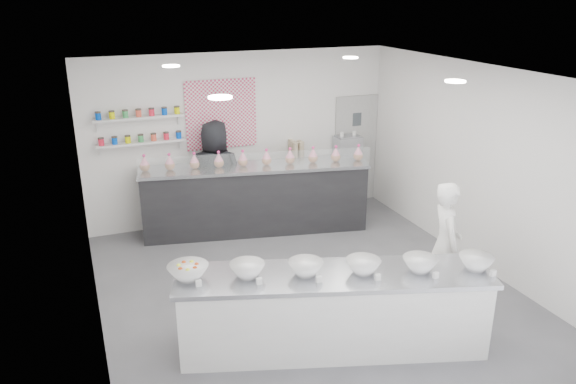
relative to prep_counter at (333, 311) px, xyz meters
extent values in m
plane|color=#515156|center=(0.25, 1.33, -0.49)|extent=(6.00, 6.00, 0.00)
plane|color=white|center=(0.25, 1.33, 2.51)|extent=(6.00, 6.00, 0.00)
plane|color=white|center=(0.25, 4.33, 1.01)|extent=(5.50, 0.00, 5.50)
plane|color=white|center=(-2.50, 1.33, 1.01)|extent=(0.00, 6.00, 6.00)
plane|color=white|center=(3.00, 1.33, 1.01)|extent=(0.00, 6.00, 6.00)
cube|color=#A1A09E|center=(2.55, 4.30, 0.56)|extent=(0.88, 0.04, 2.10)
cube|color=#CA2F59|center=(-0.10, 4.30, 1.46)|extent=(1.25, 0.03, 1.20)
cube|color=silver|center=(-1.50, 4.23, 1.11)|extent=(1.45, 0.22, 0.04)
cube|color=silver|center=(-1.50, 4.23, 1.53)|extent=(1.45, 0.22, 0.04)
cylinder|color=white|center=(-1.15, 0.33, 2.49)|extent=(0.24, 0.24, 0.02)
cylinder|color=white|center=(1.65, 0.33, 2.49)|extent=(0.24, 0.24, 0.02)
cylinder|color=white|center=(-1.15, 2.93, 2.49)|extent=(0.24, 0.24, 0.02)
cylinder|color=white|center=(1.65, 2.93, 2.49)|extent=(0.24, 0.24, 0.02)
cube|color=silver|center=(0.00, 0.00, 0.00)|extent=(3.65, 1.85, 0.97)
cube|color=black|center=(0.25, 3.57, 0.11)|extent=(3.90, 1.46, 1.19)
cube|color=white|center=(0.19, 3.24, 0.87)|extent=(3.71, 0.78, 0.32)
cube|color=silver|center=(1.80, 4.11, 0.02)|extent=(1.35, 0.43, 1.00)
cube|color=#93969E|center=(2.28, 4.11, 0.70)|extent=(0.49, 0.34, 0.37)
imported|color=white|center=(1.82, 0.41, 0.36)|extent=(0.58, 0.71, 1.69)
imported|color=black|center=(-0.37, 3.93, 0.30)|extent=(0.95, 0.86, 1.58)
imported|color=black|center=(-0.33, 3.93, 0.48)|extent=(1.10, 0.90, 1.93)
camera|label=1|loc=(-2.55, -5.03, 3.48)|focal=35.00mm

